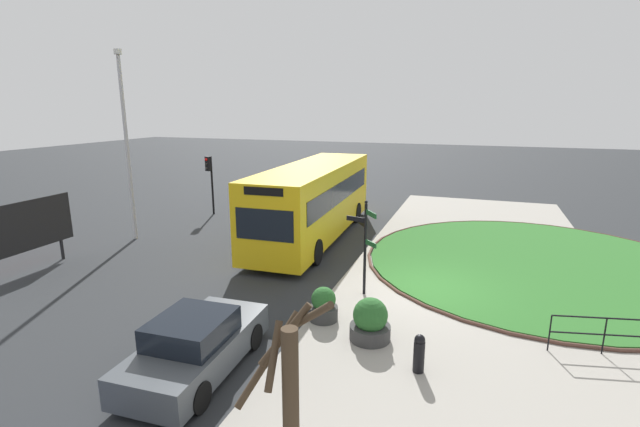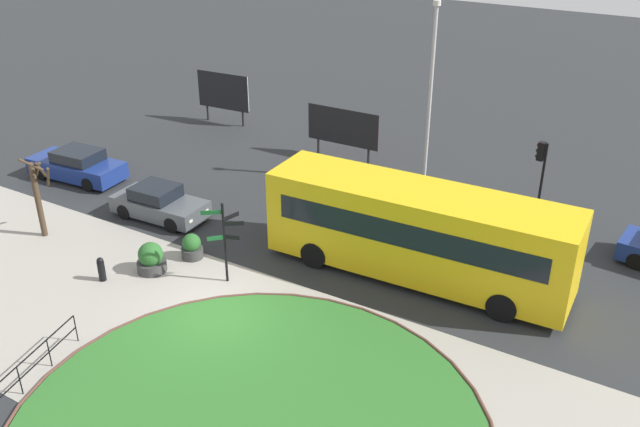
{
  "view_description": "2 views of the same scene",
  "coord_description": "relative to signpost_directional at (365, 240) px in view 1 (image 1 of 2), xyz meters",
  "views": [
    {
      "loc": [
        -14.18,
        -1.31,
        5.87
      ],
      "look_at": [
        2.45,
        4.61,
        1.65
      ],
      "focal_mm": 25.17,
      "sensor_mm": 36.0,
      "label": 1
    },
    {
      "loc": [
        12.25,
        -14.11,
        13.08
      ],
      "look_at": [
        1.19,
        4.4,
        2.16
      ],
      "focal_mm": 38.57,
      "sensor_mm": 36.0,
      "label": 2
    }
  ],
  "objects": [
    {
      "name": "ground",
      "position": [
        1.08,
        -1.86,
        -1.83
      ],
      "size": [
        120.0,
        120.0,
        0.0
      ],
      "primitive_type": "plane",
      "color": "#282B2D"
    },
    {
      "name": "sidewalk_paving",
      "position": [
        1.08,
        -3.4,
        -1.82
      ],
      "size": [
        32.0,
        8.91,
        0.02
      ],
      "primitive_type": "cube",
      "color": "#9E998E",
      "rests_on": "ground"
    },
    {
      "name": "grass_island",
      "position": [
        4.92,
        -5.52,
        -1.78
      ],
      "size": [
        12.51,
        12.51,
        0.1
      ],
      "primitive_type": "cylinder",
      "color": "#2D6B28",
      "rests_on": "ground"
    },
    {
      "name": "grass_kerb_ring",
      "position": [
        4.92,
        -5.52,
        -1.77
      ],
      "size": [
        12.82,
        12.82,
        0.11
      ],
      "primitive_type": "torus",
      "color": "brown",
      "rests_on": "ground"
    },
    {
      "name": "signpost_directional",
      "position": [
        0.0,
        0.0,
        0.0
      ],
      "size": [
        1.17,
        1.12,
        3.08
      ],
      "color": "black",
      "rests_on": "ground"
    },
    {
      "name": "bollard_foreground",
      "position": [
        -3.81,
        -2.23,
        -1.35
      ],
      "size": [
        0.26,
        0.26,
        0.93
      ],
      "color": "black",
      "rests_on": "ground"
    },
    {
      "name": "railing_grass_edge",
      "position": [
        -1.43,
        -6.95,
        -1.19
      ],
      "size": [
        0.86,
        3.7,
        0.98
      ],
      "rotation": [
        0.0,
        0.0,
        4.93
      ],
      "color": "black",
      "rests_on": "ground"
    },
    {
      "name": "bus_yellow",
      "position": [
        5.49,
        3.74,
        -0.04
      ],
      "size": [
        10.84,
        2.99,
        3.33
      ],
      "rotation": [
        0.0,
        0.0,
        3.18
      ],
      "color": "yellow",
      "rests_on": "ground"
    },
    {
      "name": "car_trailing",
      "position": [
        13.43,
        8.95,
        -1.18
      ],
      "size": [
        4.04,
        2.07,
        1.38
      ],
      "rotation": [
        0.0,
        0.0,
        -0.08
      ],
      "color": "navy",
      "rests_on": "ground"
    },
    {
      "name": "car_oncoming",
      "position": [
        -5.46,
        2.5,
        -1.19
      ],
      "size": [
        4.08,
        1.93,
        1.39
      ],
      "rotation": [
        0.0,
        0.0,
        0.04
      ],
      "color": "#474C51",
      "rests_on": "ground"
    },
    {
      "name": "traffic_light_near",
      "position": [
        7.83,
        10.69,
        0.56
      ],
      "size": [
        0.49,
        0.3,
        3.24
      ],
      "rotation": [
        0.0,
        0.0,
        2.97
      ],
      "color": "black",
      "rests_on": "ground"
    },
    {
      "name": "lamppost_tall",
      "position": [
        2.6,
        11.34,
        2.57
      ],
      "size": [
        0.32,
        0.32,
        8.2
      ],
      "color": "#B7B7BC",
      "rests_on": "ground"
    },
    {
      "name": "billboard_right",
      "position": [
        -2.07,
        12.02,
        -0.17
      ],
      "size": [
        3.89,
        0.19,
        2.61
      ],
      "rotation": [
        0.0,
        0.0,
        0.01
      ],
      "color": "black",
      "rests_on": "ground"
    },
    {
      "name": "planter_near_signpost",
      "position": [
        -2.76,
        -0.86,
        -1.32
      ],
      "size": [
        1.05,
        1.05,
        1.14
      ],
      "color": "#383838",
      "rests_on": "ground"
    },
    {
      "name": "planter_kerbside",
      "position": [
        -2.13,
        0.62,
        -1.38
      ],
      "size": [
        0.81,
        0.81,
        0.98
      ],
      "color": "#383838",
      "rests_on": "ground"
    },
    {
      "name": "street_tree_bare",
      "position": [
        -8.24,
        -1.0,
        -0.01
      ],
      "size": [
        1.06,
        1.35,
        3.51
      ],
      "color": "#423323",
      "rests_on": "ground"
    }
  ]
}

